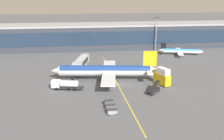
{
  "coord_description": "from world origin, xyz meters",
  "views": [
    {
      "loc": [
        -15.26,
        -90.2,
        31.85
      ],
      "look_at": [
        -2.38,
        3.17,
        4.5
      ],
      "focal_mm": 42.47,
      "sensor_mm": 36.0,
      "label": 1
    }
  ],
  "objects_px": {
    "baggage_cart_2": "(109,102)",
    "baggage_cart_0": "(112,112)",
    "main_airliner": "(106,71)",
    "commuter_jet_far": "(181,51)",
    "baggage_cart_1": "(111,107)",
    "fuel_tanker": "(65,85)",
    "catering_lift": "(162,77)",
    "belt_loader": "(154,90)"
  },
  "relations": [
    {
      "from": "main_airliner",
      "to": "baggage_cart_1",
      "type": "height_order",
      "value": "main_airliner"
    },
    {
      "from": "main_airliner",
      "to": "belt_loader",
      "type": "xyz_separation_m",
      "value": [
        14.19,
        -15.58,
        -2.81
      ]
    },
    {
      "from": "main_airliner",
      "to": "fuel_tanker",
      "type": "relative_size",
      "value": 3.77
    },
    {
      "from": "baggage_cart_1",
      "to": "commuter_jet_far",
      "type": "relative_size",
      "value": 0.11
    },
    {
      "from": "catering_lift",
      "to": "commuter_jet_far",
      "type": "distance_m",
      "value": 51.95
    },
    {
      "from": "baggage_cart_1",
      "to": "commuter_jet_far",
      "type": "bearing_deg",
      "value": 53.97
    },
    {
      "from": "baggage_cart_2",
      "to": "main_airliner",
      "type": "bearing_deg",
      "value": 85.72
    },
    {
      "from": "baggage_cart_1",
      "to": "catering_lift",
      "type": "bearing_deg",
      "value": 41.05
    },
    {
      "from": "baggage_cart_2",
      "to": "baggage_cart_0",
      "type": "bearing_deg",
      "value": -89.34
    },
    {
      "from": "catering_lift",
      "to": "baggage_cart_2",
      "type": "height_order",
      "value": "catering_lift"
    },
    {
      "from": "main_airliner",
      "to": "commuter_jet_far",
      "type": "xyz_separation_m",
      "value": [
        44.77,
        37.42,
        -1.7
      ]
    },
    {
      "from": "belt_loader",
      "to": "main_airliner",
      "type": "bearing_deg",
      "value": 132.32
    },
    {
      "from": "main_airliner",
      "to": "baggage_cart_1",
      "type": "relative_size",
      "value": 15.65
    },
    {
      "from": "catering_lift",
      "to": "baggage_cart_0",
      "type": "height_order",
      "value": "catering_lift"
    },
    {
      "from": "baggage_cart_0",
      "to": "baggage_cart_1",
      "type": "bearing_deg",
      "value": 90.66
    },
    {
      "from": "main_airliner",
      "to": "baggage_cart_1",
      "type": "bearing_deg",
      "value": -93.68
    },
    {
      "from": "fuel_tanker",
      "to": "catering_lift",
      "type": "distance_m",
      "value": 34.57
    },
    {
      "from": "baggage_cart_0",
      "to": "commuter_jet_far",
      "type": "bearing_deg",
      "value": 55.31
    },
    {
      "from": "catering_lift",
      "to": "belt_loader",
      "type": "distance_m",
      "value": 9.53
    },
    {
      "from": "main_airliner",
      "to": "baggage_cart_2",
      "type": "distance_m",
      "value": 23.53
    },
    {
      "from": "commuter_jet_far",
      "to": "catering_lift",
      "type": "bearing_deg",
      "value": -119.07
    },
    {
      "from": "baggage_cart_0",
      "to": "baggage_cart_1",
      "type": "distance_m",
      "value": 3.2
    },
    {
      "from": "catering_lift",
      "to": "baggage_cart_1",
      "type": "bearing_deg",
      "value": -138.95
    },
    {
      "from": "main_airliner",
      "to": "catering_lift",
      "type": "bearing_deg",
      "value": -22.21
    },
    {
      "from": "commuter_jet_far",
      "to": "baggage_cart_0",
      "type": "bearing_deg",
      "value": -124.69
    },
    {
      "from": "main_airliner",
      "to": "commuter_jet_far",
      "type": "relative_size",
      "value": 1.78
    },
    {
      "from": "main_airliner",
      "to": "baggage_cart_2",
      "type": "height_order",
      "value": "main_airliner"
    },
    {
      "from": "baggage_cart_1",
      "to": "fuel_tanker",
      "type": "bearing_deg",
      "value": 125.92
    },
    {
      "from": "baggage_cart_0",
      "to": "fuel_tanker",
      "type": "bearing_deg",
      "value": 121.74
    },
    {
      "from": "fuel_tanker",
      "to": "baggage_cart_1",
      "type": "height_order",
      "value": "fuel_tanker"
    },
    {
      "from": "main_airliner",
      "to": "commuter_jet_far",
      "type": "height_order",
      "value": "main_airliner"
    },
    {
      "from": "catering_lift",
      "to": "baggage_cart_2",
      "type": "bearing_deg",
      "value": -144.29
    },
    {
      "from": "baggage_cart_1",
      "to": "baggage_cart_2",
      "type": "height_order",
      "value": "same"
    },
    {
      "from": "main_airliner",
      "to": "baggage_cart_1",
      "type": "distance_m",
      "value": 26.7
    },
    {
      "from": "catering_lift",
      "to": "baggage_cart_0",
      "type": "distance_m",
      "value": 30.42
    },
    {
      "from": "fuel_tanker",
      "to": "catering_lift",
      "type": "bearing_deg",
      "value": 0.23
    },
    {
      "from": "belt_loader",
      "to": "baggage_cart_1",
      "type": "height_order",
      "value": "belt_loader"
    },
    {
      "from": "catering_lift",
      "to": "baggage_cart_1",
      "type": "distance_m",
      "value": 28.26
    },
    {
      "from": "catering_lift",
      "to": "main_airliner",
      "type": "bearing_deg",
      "value": 157.79
    },
    {
      "from": "main_airliner",
      "to": "fuel_tanker",
      "type": "bearing_deg",
      "value": -151.58
    },
    {
      "from": "baggage_cart_2",
      "to": "commuter_jet_far",
      "type": "bearing_deg",
      "value": 52.54
    },
    {
      "from": "main_airliner",
      "to": "baggage_cart_2",
      "type": "xyz_separation_m",
      "value": [
        -1.74,
        -23.27,
        -3.02
      ]
    }
  ]
}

